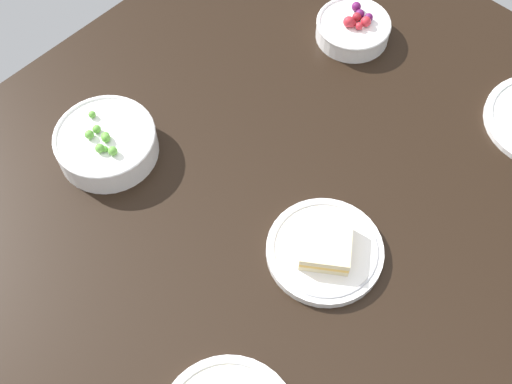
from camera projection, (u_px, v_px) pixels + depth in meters
dining_table at (256, 204)px, 110.30cm from camera, size 134.17×103.52×4.00cm
bowl_berries at (353, 28)px, 125.71cm from camera, size 14.33×14.33×5.74cm
bowl_peas at (106, 143)px, 111.04cm from camera, size 17.31×17.31×6.37cm
plate_sandwich at (324, 250)px, 101.99cm from camera, size 18.49×18.49×4.72cm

